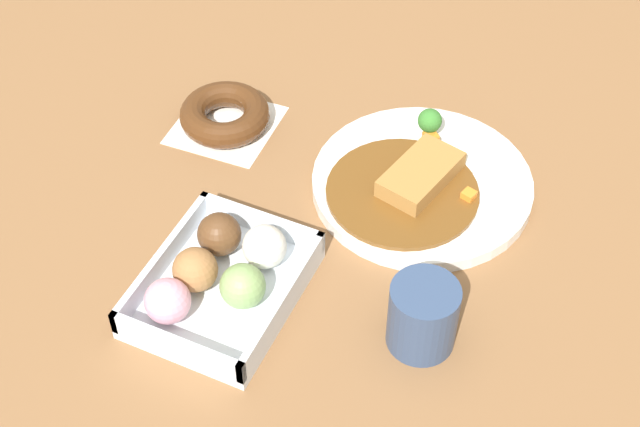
# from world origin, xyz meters

# --- Properties ---
(ground_plane) EXTENTS (1.60, 1.60, 0.00)m
(ground_plane) POSITION_xyz_m (0.00, 0.00, 0.00)
(ground_plane) COLOR brown
(curry_plate) EXTENTS (0.28, 0.28, 0.06)m
(curry_plate) POSITION_xyz_m (-0.08, 0.06, 0.01)
(curry_plate) COLOR white
(curry_plate) RESTS_ON ground_plane
(donut_box) EXTENTS (0.21, 0.16, 0.06)m
(donut_box) POSITION_xyz_m (0.17, -0.09, 0.03)
(donut_box) COLOR silver
(donut_box) RESTS_ON ground_plane
(chocolate_ring_donut) EXTENTS (0.14, 0.14, 0.04)m
(chocolate_ring_donut) POSITION_xyz_m (-0.08, -0.23, 0.02)
(chocolate_ring_donut) COLOR white
(chocolate_ring_donut) RESTS_ON ground_plane
(coffee_mug) EXTENTS (0.08, 0.08, 0.08)m
(coffee_mug) POSITION_xyz_m (0.14, 0.14, 0.04)
(coffee_mug) COLOR #33476B
(coffee_mug) RESTS_ON ground_plane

